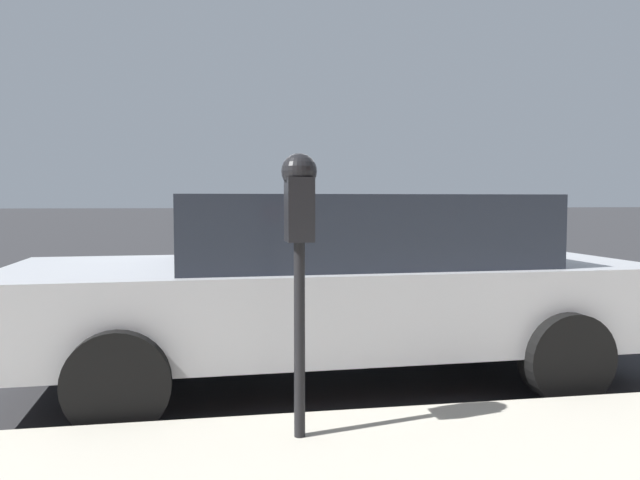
# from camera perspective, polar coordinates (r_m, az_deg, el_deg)

# --- Properties ---
(ground_plane) EXTENTS (220.00, 220.00, 0.00)m
(ground_plane) POSITION_cam_1_polar(r_m,az_deg,el_deg) (6.12, 0.43, -9.67)
(ground_plane) COLOR #2B2B2D
(parking_meter) EXTENTS (0.21, 0.19, 1.53)m
(parking_meter) POSITION_cam_1_polar(r_m,az_deg,el_deg) (3.32, -1.91, 1.71)
(parking_meter) COLOR black
(parking_meter) RESTS_ON sidewalk
(car_silver) EXTENTS (2.14, 4.86, 1.45)m
(car_silver) POSITION_cam_1_polar(r_m,az_deg,el_deg) (4.93, 1.44, -3.80)
(car_silver) COLOR #B7BABF
(car_silver) RESTS_ON ground_plane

